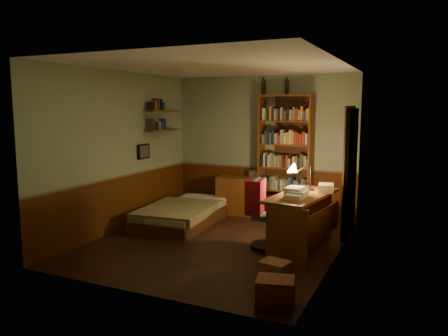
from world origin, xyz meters
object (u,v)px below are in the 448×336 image
at_px(mini_stereo, 257,174).
at_px(cardboard_box_a, 275,292).
at_px(desk, 301,221).
at_px(office_chair, 269,215).
at_px(bookshelf, 286,157).
at_px(dresser, 238,196).
at_px(bed, 183,207).
at_px(cardboard_box_b, 275,271).
at_px(desk_lamp, 310,173).

distance_m(mini_stereo, cardboard_box_a, 3.92).
xyz_separation_m(desk, office_chair, (-0.42, -0.18, 0.08)).
bearing_deg(mini_stereo, bookshelf, 4.77).
bearing_deg(desk, office_chair, -148.57).
xyz_separation_m(dresser, desk, (1.61, -1.50, 0.04)).
bearing_deg(cardboard_box_a, bed, 135.88).
xyz_separation_m(bookshelf, cardboard_box_b, (0.76, -2.87, -1.01)).
xyz_separation_m(desk_lamp, office_chair, (-0.46, -0.54, -0.57)).
distance_m(desk, desk_lamp, 0.75).
distance_m(desk_lamp, cardboard_box_b, 1.89).
xyz_separation_m(desk_lamp, cardboard_box_a, (0.21, -2.28, -0.91)).
distance_m(desk, cardboard_box_a, 1.96).
bearing_deg(bed, bookshelf, 33.84).
height_order(desk, cardboard_box_b, desk).
distance_m(desk_lamp, cardboard_box_a, 2.46).
bearing_deg(cardboard_box_a, desk, 97.30).
height_order(bed, dresser, dresser).
bearing_deg(dresser, bookshelf, -5.22).
height_order(bed, office_chair, office_chair).
relative_size(bed, mini_stereo, 8.04).
height_order(dresser, office_chair, office_chair).
bearing_deg(desk, desk_lamp, 92.70).
height_order(mini_stereo, desk_lamp, desk_lamp).
distance_m(mini_stereo, cardboard_box_b, 3.27).
bearing_deg(mini_stereo, bed, -120.00).
relative_size(bed, office_chair, 2.03).
bearing_deg(bookshelf, office_chair, -75.90).
xyz_separation_m(desk, cardboard_box_a, (0.25, -1.93, -0.25)).
xyz_separation_m(office_chair, cardboard_box_a, (0.67, -1.74, -0.33)).
distance_m(bookshelf, office_chair, 1.91).
bearing_deg(desk_lamp, desk, -84.56).
relative_size(bed, desk_lamp, 3.70).
distance_m(bookshelf, cardboard_box_a, 3.77).
distance_m(mini_stereo, bookshelf, 0.66).
height_order(desk, office_chair, office_chair).
bearing_deg(office_chair, desk, 15.35).
relative_size(dresser, bookshelf, 0.36).
distance_m(mini_stereo, office_chair, 2.03).
xyz_separation_m(bed, office_chair, (1.80, -0.65, 0.19)).
bearing_deg(bed, cardboard_box_b, -40.83).
bearing_deg(mini_stereo, cardboard_box_b, -56.76).
bearing_deg(cardboard_box_a, mini_stereo, 113.38).
distance_m(office_chair, cardboard_box_a, 1.90).
xyz_separation_m(office_chair, cardboard_box_b, (0.46, -1.11, -0.36)).
relative_size(dresser, cardboard_box_a, 2.08).
xyz_separation_m(dresser, mini_stereo, (0.32, 0.12, 0.42)).
relative_size(bed, cardboard_box_a, 5.05).
xyz_separation_m(dresser, bookshelf, (0.89, 0.08, 0.77)).
height_order(bookshelf, office_chair, bookshelf).
height_order(desk_lamp, cardboard_box_a, desk_lamp).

